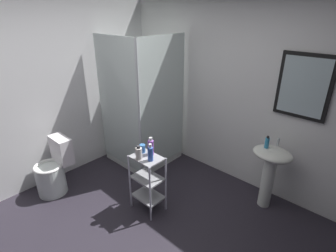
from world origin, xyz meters
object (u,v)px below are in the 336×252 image
Objects in this scene: conditioner_bottle_purple at (151,147)px; rinse_cup at (142,148)px; storage_cart at (148,179)px; toilet at (54,171)px; lotion_bottle_white at (139,153)px; shower_stall at (143,136)px; pedestal_sink at (270,166)px; hand_soap_bottle at (267,143)px; shampoo_bottle_blue at (150,153)px.

conditioner_bottle_purple is 2.16× the size of rinse_cup.
conditioner_bottle_purple reaches higher than storage_cart.
toilet is 4.50× the size of lotion_bottle_white.
shower_stall is at bearing 138.38° from rinse_cup.
conditioner_bottle_purple reaches higher than pedestal_sink.
hand_soap_bottle is at bearing 9.73° from shower_stall.
pedestal_sink is at bearing 37.06° from toilet.
conditioner_bottle_purple reaches higher than lotion_bottle_white.
toilet is 1.34m from rinse_cup.
shower_stall is at bearing 142.61° from shampoo_bottle_blue.
toilet is 7.55× the size of rinse_cup.
hand_soap_bottle reaches higher than pedestal_sink.
lotion_bottle_white reaches higher than storage_cart.
toilet is at bearing -102.85° from shower_stall.
conditioner_bottle_purple reaches higher than shampoo_bottle_blue.
hand_soap_bottle reaches higher than rinse_cup.
storage_cart is (-1.04, -1.05, -0.14)m from pedestal_sink.
conditioner_bottle_purple is (-0.01, 0.08, 0.40)m from storage_cart.
hand_soap_bottle is at bearing -164.95° from pedestal_sink.
conditioner_bottle_purple reaches higher than rinse_cup.
toilet is at bearing -147.77° from rinse_cup.
pedestal_sink is at bearing 46.72° from lotion_bottle_white.
rinse_cup is (-0.12, 0.04, 0.35)m from storage_cart.
storage_cart is 7.35× the size of rinse_cup.
storage_cart is at bearing 167.91° from shampoo_bottle_blue.
shampoo_bottle_blue is at bearing -131.75° from pedestal_sink.
storage_cart is (1.18, 0.63, 0.12)m from toilet.
shower_stall is 11.84× the size of lotion_bottle_white.
hand_soap_bottle is (2.14, 1.66, 0.56)m from toilet.
storage_cart is at bearing 27.88° from toilet.
storage_cart is 0.40m from shampoo_bottle_blue.
pedestal_sink is (1.91, 0.34, 0.12)m from shower_stall.
shampoo_bottle_blue is at bearing 25.63° from toilet.
shower_stall reaches higher than storage_cart.
storage_cart is 0.41m from conditioner_bottle_purple.
hand_soap_bottle is 1.36m from conditioner_bottle_purple.
shower_stall reaches higher than pedestal_sink.
shower_stall is 2.63× the size of toilet.
shampoo_bottle_blue is at bearing -37.39° from shower_stall.
shampoo_bottle_blue reaches higher than lotion_bottle_white.
rinse_cup reaches higher than storage_cart.
conditioner_bottle_purple is at bearing -36.35° from shower_stall.
storage_cart is at bearing -80.81° from conditioner_bottle_purple.
hand_soap_bottle is (-0.08, -0.02, 0.30)m from pedestal_sink.
conditioner_bottle_purple is 0.12m from rinse_cup.
rinse_cup is (0.76, -0.67, 0.33)m from shower_stall.
shower_stall is 1.13m from storage_cart.
pedestal_sink is 3.89× the size of shampoo_bottle_blue.
shampoo_bottle_blue is (-0.95, -1.07, 0.25)m from pedestal_sink.
shampoo_bottle_blue is at bearing -45.52° from conditioner_bottle_purple.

